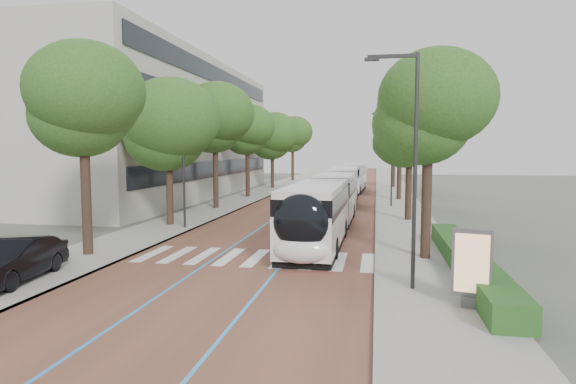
% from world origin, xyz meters
% --- Properties ---
extents(ground, '(160.00, 160.00, 0.00)m').
position_xyz_m(ground, '(0.00, 0.00, 0.00)').
color(ground, '#51544C').
rests_on(ground, ground).
extents(road, '(11.00, 140.00, 0.02)m').
position_xyz_m(road, '(0.00, 40.00, 0.01)').
color(road, brown).
rests_on(road, ground).
extents(sidewalk_left, '(4.00, 140.00, 0.12)m').
position_xyz_m(sidewalk_left, '(-7.50, 40.00, 0.06)').
color(sidewalk_left, gray).
rests_on(sidewalk_left, ground).
extents(sidewalk_right, '(4.00, 140.00, 0.12)m').
position_xyz_m(sidewalk_right, '(7.50, 40.00, 0.06)').
color(sidewalk_right, gray).
rests_on(sidewalk_right, ground).
extents(kerb_left, '(0.20, 140.00, 0.14)m').
position_xyz_m(kerb_left, '(-5.60, 40.00, 0.06)').
color(kerb_left, gray).
rests_on(kerb_left, ground).
extents(kerb_right, '(0.20, 140.00, 0.14)m').
position_xyz_m(kerb_right, '(5.60, 40.00, 0.06)').
color(kerb_right, gray).
rests_on(kerb_right, ground).
extents(zebra_crossing, '(10.55, 3.60, 0.01)m').
position_xyz_m(zebra_crossing, '(0.20, 1.00, 0.03)').
color(zebra_crossing, silver).
rests_on(zebra_crossing, ground).
extents(lane_line_left, '(0.12, 126.00, 0.01)m').
position_xyz_m(lane_line_left, '(-1.60, 40.00, 0.02)').
color(lane_line_left, '#2987D0').
rests_on(lane_line_left, road).
extents(lane_line_right, '(0.12, 126.00, 0.01)m').
position_xyz_m(lane_line_right, '(1.60, 40.00, 0.02)').
color(lane_line_right, '#2987D0').
rests_on(lane_line_right, road).
extents(office_building, '(18.11, 40.00, 14.00)m').
position_xyz_m(office_building, '(-19.47, 28.00, 7.00)').
color(office_building, '#A4A298').
rests_on(office_building, ground).
extents(hedge, '(1.20, 14.00, 0.80)m').
position_xyz_m(hedge, '(9.10, 0.00, 0.52)').
color(hedge, '#204718').
rests_on(hedge, sidewalk_right).
extents(streetlight_near, '(1.82, 0.20, 8.00)m').
position_xyz_m(streetlight_near, '(6.62, -3.00, 4.82)').
color(streetlight_near, '#2B2B2E').
rests_on(streetlight_near, sidewalk_right).
extents(streetlight_far, '(1.82, 0.20, 8.00)m').
position_xyz_m(streetlight_far, '(6.62, 22.00, 4.82)').
color(streetlight_far, '#2B2B2E').
rests_on(streetlight_far, sidewalk_right).
extents(lamp_post_left, '(0.14, 0.14, 8.00)m').
position_xyz_m(lamp_post_left, '(-6.10, 8.00, 4.12)').
color(lamp_post_left, '#2B2B2E').
rests_on(lamp_post_left, sidewalk_left).
extents(trees_left, '(6.22, 60.48, 9.79)m').
position_xyz_m(trees_left, '(-7.50, 26.15, 6.72)').
color(trees_left, black).
rests_on(trees_left, ground).
extents(trees_right, '(5.81, 47.41, 8.64)m').
position_xyz_m(trees_right, '(7.70, 24.71, 6.19)').
color(trees_right, black).
rests_on(trees_right, ground).
extents(lead_bus, '(2.74, 18.43, 3.20)m').
position_xyz_m(lead_bus, '(2.65, 7.55, 1.63)').
color(lead_bus, black).
rests_on(lead_bus, ground).
extents(bus_queued_0, '(2.74, 12.44, 3.20)m').
position_xyz_m(bus_queued_0, '(2.52, 23.88, 1.62)').
color(bus_queued_0, silver).
rests_on(bus_queued_0, ground).
extents(bus_queued_1, '(3.03, 12.49, 3.20)m').
position_xyz_m(bus_queued_1, '(2.72, 36.18, 1.62)').
color(bus_queued_1, silver).
rests_on(bus_queued_1, ground).
extents(ad_panel, '(1.20, 0.56, 2.40)m').
position_xyz_m(ad_panel, '(8.40, -4.73, 1.38)').
color(ad_panel, '#59595B').
rests_on(ad_panel, sidewalk_right).
extents(parked_car, '(2.22, 4.89, 1.56)m').
position_xyz_m(parked_car, '(-7.42, -4.68, 0.90)').
color(parked_car, black).
rests_on(parked_car, sidewalk_left).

